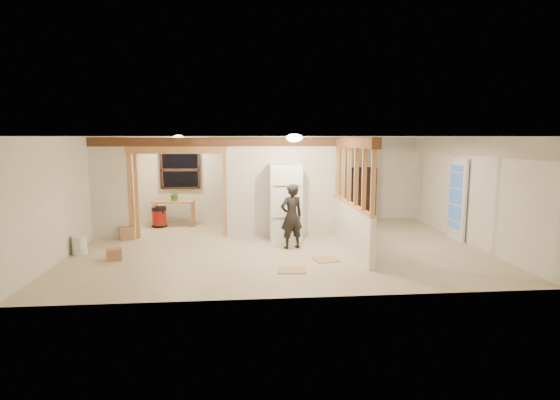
{
  "coord_description": "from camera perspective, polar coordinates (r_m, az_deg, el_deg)",
  "views": [
    {
      "loc": [
        -0.83,
        -9.73,
        2.48
      ],
      "look_at": [
        0.07,
        0.4,
        1.03
      ],
      "focal_mm": 28.0,
      "sensor_mm": 36.0,
      "label": 1
    }
  ],
  "objects": [
    {
      "name": "wall_back",
      "position": [
        13.06,
        -1.44,
        2.73
      ],
      "size": [
        9.0,
        0.01,
        2.5
      ],
      "primitive_type": "cube",
      "color": "white",
      "rests_on": "floor"
    },
    {
      "name": "partition_center",
      "position": [
        11.05,
        0.28,
        1.75
      ],
      "size": [
        2.8,
        0.12,
        2.5
      ],
      "primitive_type": "cube",
      "color": "silver",
      "rests_on": "floor"
    },
    {
      "name": "hanging_bulb",
      "position": [
        11.39,
        -11.06,
        6.48
      ],
      "size": [
        0.07,
        0.07,
        0.07
      ],
      "primitive_type": "ellipsoid",
      "color": "#FFD88C",
      "rests_on": "ceiling"
    },
    {
      "name": "wall_left",
      "position": [
        10.47,
        -25.58,
        0.6
      ],
      "size": [
        0.01,
        6.5,
        2.5
      ],
      "primitive_type": "cube",
      "color": "white",
      "rests_on": "floor"
    },
    {
      "name": "stud_partition",
      "position": [
        9.67,
        9.48,
        3.17
      ],
      "size": [
        0.14,
        3.2,
        1.32
      ],
      "primitive_type": "cube",
      "color": "tan",
      "rests_on": "pony_wall"
    },
    {
      "name": "partition_left_stub",
      "position": [
        11.46,
        -21.39,
        1.42
      ],
      "size": [
        0.9,
        0.12,
        2.5
      ],
      "primitive_type": "cube",
      "color": "silver",
      "rests_on": "floor"
    },
    {
      "name": "work_table",
      "position": [
        12.77,
        -13.64,
        -1.65
      ],
      "size": [
        1.19,
        0.67,
        0.72
      ],
      "primitive_type": "cube",
      "rotation": [
        0.0,
        0.0,
        -0.09
      ],
      "color": "tan",
      "rests_on": "floor"
    },
    {
      "name": "ceiling",
      "position": [
        9.76,
        -0.23,
        8.26
      ],
      "size": [
        9.0,
        6.5,
        0.01
      ],
      "primitive_type": "cube",
      "color": "white"
    },
    {
      "name": "box_util_a",
      "position": [
        11.86,
        -6.39,
        -3.34
      ],
      "size": [
        0.36,
        0.33,
        0.26
      ],
      "primitive_type": "cube",
      "rotation": [
        0.0,
        0.0,
        -0.28
      ],
      "color": "#A67550",
      "rests_on": "floor"
    },
    {
      "name": "french_door",
      "position": [
        11.5,
        22.1,
        0.15
      ],
      "size": [
        0.12,
        0.86,
        2.0
      ],
      "primitive_type": "cube",
      "color": "white",
      "rests_on": "floor"
    },
    {
      "name": "refrigerator",
      "position": [
        10.67,
        0.69,
        -0.25
      ],
      "size": [
        0.76,
        0.74,
        1.85
      ],
      "primitive_type": "cube",
      "color": "silver",
      "rests_on": "floor"
    },
    {
      "name": "wall_front",
      "position": [
        6.65,
        2.15,
        -2.52
      ],
      "size": [
        9.0,
        0.01,
        2.5
      ],
      "primitive_type": "cube",
      "color": "white",
      "rests_on": "floor"
    },
    {
      "name": "header_beam_back",
      "position": [
        10.93,
        -6.04,
        7.57
      ],
      "size": [
        7.0,
        0.18,
        0.22
      ],
      "primitive_type": "cube",
      "color": "brown",
      "rests_on": "ceiling"
    },
    {
      "name": "floor_panel_far",
      "position": [
        8.31,
        1.48,
        -9.17
      ],
      "size": [
        0.56,
        0.46,
        0.02
      ],
      "primitive_type": "cube",
      "rotation": [
        0.0,
        0.0,
        -0.07
      ],
      "color": "tan",
      "rests_on": "floor"
    },
    {
      "name": "woman",
      "position": [
        9.78,
        1.52,
        -2.14
      ],
      "size": [
        0.62,
        0.5,
        1.47
      ],
      "primitive_type": "imported",
      "rotation": [
        0.0,
        0.0,
        3.47
      ],
      "color": "#2B2827",
      "rests_on": "floor"
    },
    {
      "name": "pony_wall",
      "position": [
        9.84,
        9.32,
        -3.57
      ],
      "size": [
        0.12,
        3.2,
        1.0
      ],
      "primitive_type": "cube",
      "color": "silver",
      "rests_on": "floor"
    },
    {
      "name": "wall_right",
      "position": [
        11.16,
        23.47,
        1.14
      ],
      "size": [
        0.01,
        6.5,
        2.5
      ],
      "primitive_type": "cube",
      "color": "white",
      "rests_on": "floor"
    },
    {
      "name": "floor_panel_near",
      "position": [
        9.07,
        6.03,
        -7.72
      ],
      "size": [
        0.55,
        0.55,
        0.02
      ],
      "primitive_type": "cube",
      "rotation": [
        0.0,
        0.0,
        0.18
      ],
      "color": "tan",
      "rests_on": "floor"
    },
    {
      "name": "shop_vac",
      "position": [
        12.67,
        -15.5,
        -2.13
      ],
      "size": [
        0.53,
        0.53,
        0.57
      ],
      "primitive_type": "cylinder",
      "rotation": [
        0.0,
        0.0,
        0.25
      ],
      "color": "maroon",
      "rests_on": "floor"
    },
    {
      "name": "ceiling_dome_main",
      "position": [
        9.3,
        1.9,
        8.14
      ],
      "size": [
        0.36,
        0.36,
        0.16
      ],
      "primitive_type": "ellipsoid",
      "color": "#FFEABF",
      "rests_on": "ceiling"
    },
    {
      "name": "potted_plant",
      "position": [
        12.63,
        -13.58,
        0.76
      ],
      "size": [
        0.41,
        0.38,
        0.38
      ],
      "primitive_type": "imported",
      "rotation": [
        0.0,
        0.0,
        0.29
      ],
      "color": "#30692B",
      "rests_on": "work_table"
    },
    {
      "name": "header_beam_right",
      "position": [
        9.64,
        9.58,
        7.44
      ],
      "size": [
        0.18,
        3.3,
        0.22
      ],
      "primitive_type": "cube",
      "color": "brown",
      "rests_on": "ceiling"
    },
    {
      "name": "box_util_b",
      "position": [
        11.49,
        -19.42,
        -4.0
      ],
      "size": [
        0.43,
        0.43,
        0.31
      ],
      "primitive_type": "cube",
      "rotation": [
        0.0,
        0.0,
        0.36
      ],
      "color": "#A67550",
      "rests_on": "floor"
    },
    {
      "name": "window_back",
      "position": [
        13.05,
        -12.91,
        3.85
      ],
      "size": [
        1.12,
        0.1,
        1.1
      ],
      "primitive_type": "cube",
      "color": "black",
      "rests_on": "wall_back"
    },
    {
      "name": "bucket",
      "position": [
        10.37,
        -24.71,
        -5.34
      ],
      "size": [
        0.37,
        0.37,
        0.39
      ],
      "primitive_type": "cylinder",
      "rotation": [
        0.0,
        0.0,
        0.25
      ],
      "color": "silver",
      "rests_on": "floor"
    },
    {
      "name": "ceiling_dome_util",
      "position": [
        12.15,
        -13.13,
        7.93
      ],
      "size": [
        0.32,
        0.32,
        0.14
      ],
      "primitive_type": "ellipsoid",
      "color": "#FFEABF",
      "rests_on": "ceiling"
    },
    {
      "name": "box_front",
      "position": [
        9.59,
        -20.86,
        -6.64
      ],
      "size": [
        0.36,
        0.32,
        0.24
      ],
      "primitive_type": "cube",
      "rotation": [
        0.0,
        0.0,
        0.29
      ],
      "color": "#A67550",
      "rests_on": "floor"
    },
    {
      "name": "doorway_frame",
      "position": [
        11.13,
        -13.17,
        0.8
      ],
      "size": [
        2.46,
        0.14,
        2.2
      ],
      "primitive_type": "cube",
      "color": "tan",
      "rests_on": "floor"
    },
    {
      "name": "floor",
      "position": [
        10.07,
        -0.22,
        -6.14
      ],
      "size": [
        9.0,
        6.5,
        0.01
      ],
      "primitive_type": "cube",
      "color": "beige",
      "rests_on": "ground"
    },
    {
      "name": "bookshelf",
      "position": [
        13.39,
        10.68,
        0.78
      ],
      "size": [
        0.8,
        0.27,
        1.6
      ],
      "primitive_type": "cube",
      "color": "black",
      "rests_on": "floor"
    }
  ]
}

